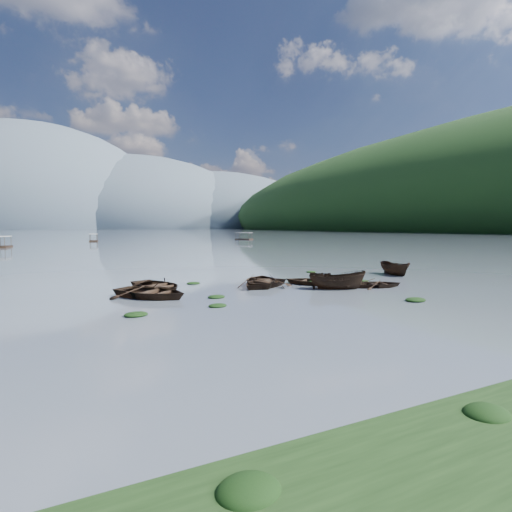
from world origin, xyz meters
name	(u,v)px	position (x,y,z in m)	size (l,w,h in m)	color
ground_plane	(350,306)	(0.00, 0.00, 0.00)	(2400.00, 2400.00, 0.00)	slate
haze_mtn_b	(33,229)	(-60.00, 900.00, 0.00)	(520.00, 520.00, 340.00)	#475666
haze_mtn_c	(136,228)	(140.00, 900.00, 0.00)	(520.00, 520.00, 260.00)	#475666
haze_mtn_d	(212,228)	(320.00, 900.00, 0.00)	(520.00, 520.00, 220.00)	#475666
rowboat_0	(151,297)	(-9.55, 7.57, 0.00)	(3.64, 5.09, 1.05)	black
rowboat_1	(262,285)	(-0.87, 9.28, 0.00)	(3.53, 4.94, 1.02)	black
rowboat_2	(337,289)	(2.99, 5.04, 0.00)	(1.50, 3.99, 1.54)	black
rowboat_3	(312,284)	(2.76, 7.86, 0.00)	(3.02, 4.22, 0.87)	black
rowboat_4	(377,287)	(6.26, 4.60, 0.00)	(2.72, 3.80, 0.79)	black
rowboat_5	(395,275)	(12.98, 9.43, 0.00)	(1.46, 3.88, 1.50)	black
rowboat_6	(157,290)	(-8.59, 10.32, 0.00)	(3.57, 4.99, 1.03)	black
rowboat_7	(263,287)	(-1.21, 8.35, 0.00)	(3.23, 4.53, 0.94)	black
weed_clump_0	(136,316)	(-11.29, 2.67, 0.00)	(1.18, 0.97, 0.26)	black
weed_clump_1	(218,307)	(-6.83, 3.02, 0.00)	(1.05, 0.84, 0.23)	black
weed_clump_2	(415,301)	(4.35, -0.69, 0.00)	(1.29, 1.03, 0.28)	black
weed_clump_3	(364,281)	(7.49, 7.38, 0.00)	(0.80, 0.67, 0.18)	black
weed_clump_4	(314,283)	(3.22, 8.20, 0.00)	(1.23, 0.97, 0.25)	black
weed_clump_5	(216,298)	(-5.90, 5.66, 0.00)	(1.10, 0.89, 0.23)	black
weed_clump_6	(193,284)	(-5.38, 12.10, 0.00)	(1.05, 0.87, 0.22)	black
weed_clump_7	(311,272)	(7.21, 14.52, 0.00)	(0.99, 0.79, 0.22)	black
pontoon_left	(3,248)	(-25.23, 80.37, 0.00)	(2.51, 6.03, 2.31)	black
pontoon_centre	(94,241)	(-5.49, 108.85, 0.00)	(2.34, 5.63, 2.16)	black
pontoon_right	(244,240)	(41.13, 104.44, 0.00)	(2.46, 5.91, 2.26)	black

